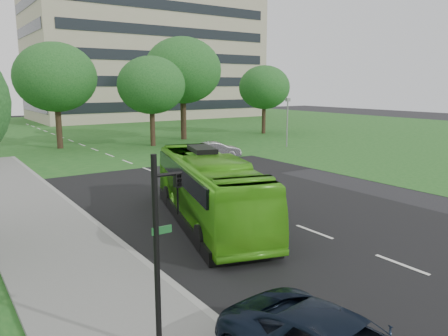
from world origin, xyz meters
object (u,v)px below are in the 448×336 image
at_px(tree_park_c, 151,85).
at_px(bus, 209,189).
at_px(office_building, 147,48).
at_px(camera_pole, 287,116).
at_px(tree_park_e, 264,87).
at_px(traffic_light, 162,241).
at_px(sedan, 217,150).
at_px(tree_park_d, 183,71).
at_px(tree_park_b, 55,77).

distance_m(tree_park_c, bus, 25.59).
bearing_deg(office_building, camera_pole, -97.60).
height_order(tree_park_e, bus, tree_park_e).
height_order(office_building, traffic_light, office_building).
distance_m(sedan, camera_pole, 9.51).
relative_size(bus, camera_pole, 2.27).
xyz_separation_m(tree_park_c, tree_park_d, (5.08, 2.91, 1.56)).
distance_m(tree_park_b, tree_park_d, 13.16).
relative_size(tree_park_e, traffic_light, 1.83).
height_order(tree_park_c, tree_park_d, tree_park_d).
bearing_deg(camera_pole, bus, -154.68).
bearing_deg(tree_park_d, tree_park_c, -150.15).
height_order(tree_park_e, sedan, tree_park_e).
distance_m(tree_park_c, sedan, 10.93).
bearing_deg(tree_park_c, tree_park_b, 157.65).
xyz_separation_m(office_building, tree_park_b, (-24.38, -33.32, -5.89)).
distance_m(tree_park_d, camera_pole, 12.94).
distance_m(office_building, tree_park_e, 34.73).
distance_m(tree_park_b, tree_park_e, 24.26).
bearing_deg(office_building, traffic_light, -114.32).
height_order(tree_park_c, sedan, tree_park_c).
xyz_separation_m(tree_park_d, bus, (-13.53, -26.66, -5.97)).
height_order(office_building, tree_park_d, office_building).
relative_size(office_building, tree_park_d, 3.64).
distance_m(bus, sedan, 17.28).
distance_m(office_building, tree_park_b, 41.70).
bearing_deg(camera_pole, office_building, 67.86).
height_order(tree_park_d, bus, tree_park_d).
bearing_deg(tree_park_c, tree_park_d, 29.85).
bearing_deg(tree_park_c, office_building, 65.98).
bearing_deg(sedan, tree_park_e, -30.17).
relative_size(sedan, camera_pole, 0.84).
bearing_deg(tree_park_e, traffic_light, -132.02).
relative_size(office_building, camera_pole, 8.52).
xyz_separation_m(office_building, tree_park_d, (-11.25, -33.72, -5.05)).
xyz_separation_m(office_building, bus, (-24.78, -60.38, -11.01)).
relative_size(tree_park_c, sedan, 2.19).
xyz_separation_m(tree_park_e, sedan, (-14.89, -12.09, -4.97)).
bearing_deg(traffic_light, bus, 45.44).
xyz_separation_m(sedan, camera_pole, (9.09, 1.47, 2.38)).
relative_size(tree_park_b, camera_pole, 2.08).
distance_m(tree_park_e, camera_pole, 12.38).
distance_m(tree_park_d, sedan, 14.66).
bearing_deg(traffic_light, office_building, 59.18).
height_order(office_building, bus, office_building).
bearing_deg(sedan, camera_pole, -60.07).
bearing_deg(camera_pole, tree_park_d, 101.24).
bearing_deg(tree_park_c, tree_park_e, 9.09).
bearing_deg(tree_park_d, tree_park_e, -1.68).
bearing_deg(tree_park_e, bus, -133.07).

